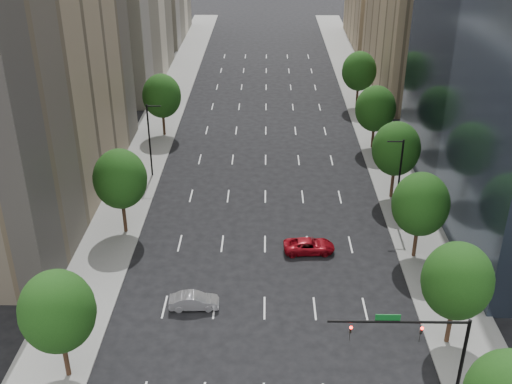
{
  "coord_description": "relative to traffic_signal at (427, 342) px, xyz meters",
  "views": [
    {
      "loc": [
        -0.01,
        -1.05,
        31.95
      ],
      "look_at": [
        -0.8,
        45.51,
        8.0
      ],
      "focal_mm": 43.23,
      "sensor_mm": 36.0,
      "label": 1
    }
  ],
  "objects": [
    {
      "name": "sidewalk_left",
      "position": [
        -26.03,
        30.0,
        -5.1
      ],
      "size": [
        6.0,
        200.0,
        0.15
      ],
      "primitive_type": "cube",
      "color": "slate",
      "rests_on": "ground"
    },
    {
      "name": "sidewalk_right",
      "position": [
        4.97,
        30.0,
        -5.1
      ],
      "size": [
        6.0,
        200.0,
        0.15
      ],
      "primitive_type": "cube",
      "color": "slate",
      "rests_on": "ground"
    },
    {
      "name": "filler_right",
      "position": [
        14.47,
        103.0,
        2.83
      ],
      "size": [
        14.0,
        26.0,
        16.0
      ],
      "primitive_type": "cube",
      "color": "#8C7759",
      "rests_on": "ground"
    },
    {
      "name": "tree_right_1",
      "position": [
        3.47,
        6.0,
        0.58
      ],
      "size": [
        5.2,
        5.2,
        8.75
      ],
      "color": "#382316",
      "rests_on": "ground"
    },
    {
      "name": "tree_right_2",
      "position": [
        3.47,
        18.0,
        0.43
      ],
      "size": [
        5.2,
        5.2,
        8.61
      ],
      "color": "#382316",
      "rests_on": "ground"
    },
    {
      "name": "tree_right_3",
      "position": [
        3.47,
        30.0,
        0.72
      ],
      "size": [
        5.2,
        5.2,
        8.89
      ],
      "color": "#382316",
      "rests_on": "ground"
    },
    {
      "name": "tree_right_4",
      "position": [
        3.47,
        44.0,
        0.29
      ],
      "size": [
        5.2,
        5.2,
        8.46
      ],
      "color": "#382316",
      "rests_on": "ground"
    },
    {
      "name": "tree_right_5",
      "position": [
        3.47,
        60.0,
        0.58
      ],
      "size": [
        5.2,
        5.2,
        8.75
      ],
      "color": "#382316",
      "rests_on": "ground"
    },
    {
      "name": "tree_left_0",
      "position": [
        -24.53,
        2.0,
        0.58
      ],
      "size": [
        5.2,
        5.2,
        8.75
      ],
      "color": "#382316",
      "rests_on": "ground"
    },
    {
      "name": "tree_left_1",
      "position": [
        -24.53,
        22.0,
        0.79
      ],
      "size": [
        5.2,
        5.2,
        8.97
      ],
      "color": "#382316",
      "rests_on": "ground"
    },
    {
      "name": "tree_left_2",
      "position": [
        -24.53,
        48.0,
        0.5
      ],
      "size": [
        5.2,
        5.2,
        8.68
      ],
      "color": "#382316",
      "rests_on": "ground"
    },
    {
      "name": "streetlight_rn",
      "position": [
        2.91,
        25.0,
        -0.33
      ],
      "size": [
        1.7,
        0.2,
        9.0
      ],
      "color": "black",
      "rests_on": "ground"
    },
    {
      "name": "streetlight_ln",
      "position": [
        -23.96,
        35.0,
        -0.33
      ],
      "size": [
        1.7,
        0.2,
        9.0
      ],
      "color": "black",
      "rests_on": "ground"
    },
    {
      "name": "traffic_signal",
      "position": [
        0.0,
        0.0,
        0.0
      ],
      "size": [
        9.12,
        0.4,
        7.38
      ],
      "color": "black",
      "rests_on": "ground"
    },
    {
      "name": "car_silver",
      "position": [
        -16.35,
        9.96,
        -4.5
      ],
      "size": [
        4.19,
        1.68,
        1.35
      ],
      "primitive_type": "imported",
      "rotation": [
        0.0,
        0.0,
        1.63
      ],
      "color": "#99989D",
      "rests_on": "ground"
    },
    {
      "name": "car_red_far",
      "position": [
        -6.33,
        18.68,
        -4.5
      ],
      "size": [
        4.99,
        2.56,
        1.35
      ],
      "primitive_type": "imported",
      "rotation": [
        0.0,
        0.0,
        1.64
      ],
      "color": "maroon",
      "rests_on": "ground"
    }
  ]
}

